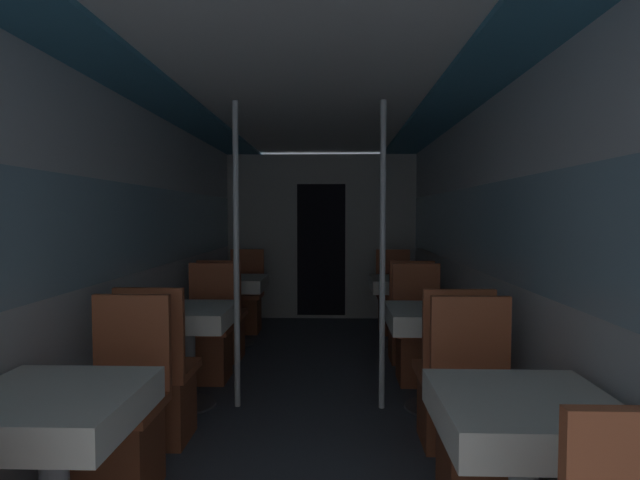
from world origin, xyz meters
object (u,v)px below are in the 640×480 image
chair_right_far_0 (478,438)px  dining_table_right_1 (433,324)px  dining_table_right_0 (524,427)px  chair_left_near_2 (223,329)px  chair_left_far_1 (208,344)px  dining_table_left_1 (188,323)px  chair_right_far_2 (394,307)px  chair_left_far_2 (245,306)px  chair_right_near_1 (451,397)px  chair_left_far_0 (121,433)px  dining_table_right_2 (401,289)px  support_pole_left_1 (236,256)px  dining_table_left_0 (53,421)px  support_pole_right_1 (383,256)px  chair_right_far_1 (419,346)px  chair_left_near_1 (160,393)px  chair_right_near_2 (409,330)px  dining_table_left_2 (235,288)px

chair_right_far_0 → dining_table_right_1: 1.18m
dining_table_right_0 → chair_right_far_0: (0.00, 0.58, -0.31)m
chair_right_far_0 → chair_left_near_2: bearing=-52.2°
dining_table_right_1 → chair_left_far_1: bearing=161.7°
dining_table_left_1 → chair_right_far_2: size_ratio=0.75×
chair_left_near_2 → chair_left_far_2: size_ratio=1.00×
chair_left_far_2 → chair_right_near_1: (1.76, -2.88, 0.00)m
chair_left_far_0 → dining_table_right_2: chair_left_far_0 is taller
chair_right_far_0 → dining_table_left_1: bearing=-32.8°
support_pole_left_1 → chair_left_far_2: 2.46m
dining_table_left_1 → dining_table_right_2: (1.76, 1.72, 0.00)m
dining_table_left_0 → support_pole_right_1: 2.27m
dining_table_right_1 → chair_left_far_2: bearing=127.4°
chair_right_far_1 → dining_table_right_2: size_ratio=1.34×
chair_left_far_0 → dining_table_right_1: (1.76, 1.13, 0.31)m
dining_table_right_2 → support_pole_right_1: bearing=-101.8°
dining_table_right_1 → dining_table_right_2: bearing=90.0°
dining_table_left_0 → dining_table_right_1: size_ratio=1.00×
chair_right_near_1 → support_pole_right_1: bearing=121.6°
dining_table_left_1 → chair_right_far_0: 2.11m
chair_left_near_1 → chair_left_far_1: bearing=90.0°
chair_left_far_0 → dining_table_right_2: (1.76, 2.85, 0.31)m
support_pole_left_1 → chair_right_far_0: 1.97m
support_pole_right_1 → dining_table_right_2: bearing=78.2°
support_pole_left_1 → chair_right_far_2: size_ratio=2.26×
dining_table_left_0 → chair_right_near_1: 2.11m
chair_right_near_2 → dining_table_left_0: bearing=-121.7°
chair_left_near_1 → chair_right_far_0: size_ratio=1.00×
dining_table_right_0 → chair_right_near_2: (0.00, 2.85, -0.31)m
chair_left_far_0 → chair_right_far_1: (1.76, 1.72, 0.00)m
chair_right_far_0 → chair_right_far_2: same height
chair_right_near_2 → dining_table_left_2: bearing=161.7°
chair_left_near_1 → chair_right_far_2: size_ratio=1.00×
chair_left_near_2 → dining_table_right_0: chair_left_near_2 is taller
dining_table_right_0 → chair_right_near_2: 2.87m
chair_right_far_1 → support_pole_right_1: (-0.36, -0.58, 0.79)m
dining_table_left_1 → dining_table_right_2: same height
dining_table_left_2 → support_pole_right_1: (1.40, -1.72, 0.49)m
dining_table_left_1 → chair_right_near_2: chair_right_near_2 is taller
support_pole_left_1 → dining_table_right_0: size_ratio=3.03×
chair_left_far_1 → support_pole_right_1: (1.40, -0.58, 0.79)m
dining_table_left_0 → dining_table_left_1: bearing=90.0°
chair_left_near_2 → chair_right_far_0: size_ratio=1.00×
dining_table_left_0 → support_pole_left_1: size_ratio=0.33×
chair_right_far_0 → chair_right_far_2: bearing=-90.0°
dining_table_right_1 → chair_left_near_1: bearing=-161.7°
dining_table_right_1 → support_pole_right_1: support_pole_right_1 is taller
support_pole_right_1 → support_pole_left_1: bearing=180.0°
chair_left_near_1 → chair_right_far_1: same height
dining_table_right_0 → chair_right_far_1: (0.00, 2.30, -0.31)m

